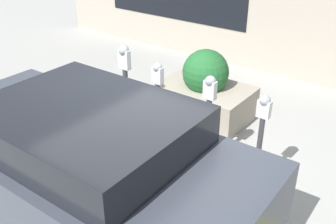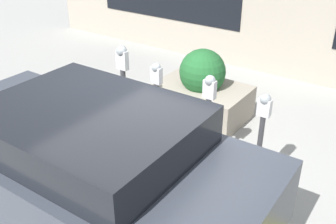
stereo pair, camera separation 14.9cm
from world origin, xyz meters
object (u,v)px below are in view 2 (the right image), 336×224
object	(u,v)px
parking_meter_second	(209,108)
parking_meter_fourth	(123,77)
parked_car_front	(84,161)
planter_box	(202,91)
parking_meter_nearest	(262,126)
parking_meter_middle	(157,96)

from	to	relation	value
parking_meter_second	parking_meter_fourth	size ratio (longest dim) A/B	0.92
parked_car_front	planter_box	bearing A→B (deg)	-85.79
planter_box	parked_car_front	world-z (taller)	parked_car_front
parking_meter_nearest	parking_meter_middle	bearing A→B (deg)	1.26
parking_meter_fourth	planter_box	distance (m)	1.53
planter_box	parking_meter_nearest	bearing A→B (deg)	141.98
parking_meter_nearest	parking_meter_second	bearing A→B (deg)	-2.30
parking_meter_fourth	planter_box	world-z (taller)	parking_meter_fourth
planter_box	parking_meter_fourth	bearing A→B (deg)	61.51
parking_meter_middle	parked_car_front	xyz separation A→B (m)	(-0.27, 1.72, -0.07)
parking_meter_nearest	planter_box	bearing A→B (deg)	-38.02
parking_meter_fourth	parked_car_front	distance (m)	2.02
parking_meter_second	parking_meter_middle	bearing A→B (deg)	4.62
parking_meter_nearest	parking_meter_fourth	world-z (taller)	parking_meter_fourth
parking_meter_nearest	parking_meter_middle	size ratio (longest dim) A/B	0.96
parking_meter_nearest	parked_car_front	xyz separation A→B (m)	(1.36, 1.75, -0.09)
parking_meter_fourth	planter_box	xyz separation A→B (m)	(-0.68, -1.26, -0.54)
parking_meter_fourth	parking_meter_nearest	bearing A→B (deg)	179.66
parking_meter_nearest	planter_box	xyz separation A→B (m)	(1.63, -1.27, -0.43)
parking_meter_second	parking_meter_fourth	xyz separation A→B (m)	(1.52, 0.02, 0.11)
parking_meter_middle	planter_box	xyz separation A→B (m)	(0.00, -1.31, -0.41)
parking_meter_nearest	parking_meter_fourth	bearing A→B (deg)	-0.34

